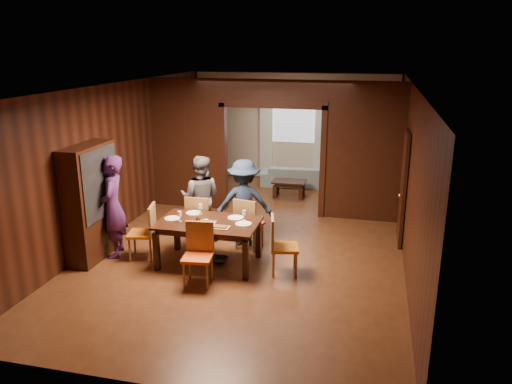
% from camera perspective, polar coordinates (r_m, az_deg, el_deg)
% --- Properties ---
extents(floor, '(9.00, 9.00, 0.00)m').
position_cam_1_polar(floor, '(9.70, -0.10, -5.25)').
color(floor, '#4A2A14').
rests_on(floor, ground).
extents(ceiling, '(5.50, 9.00, 0.02)m').
position_cam_1_polar(ceiling, '(9.03, -0.11, 12.09)').
color(ceiling, silver).
rests_on(ceiling, room_walls).
extents(room_walls, '(5.52, 9.01, 2.90)m').
position_cam_1_polar(room_walls, '(11.05, 2.20, 5.61)').
color(room_walls, black).
rests_on(room_walls, floor).
extents(person_purple, '(0.61, 0.76, 1.80)m').
position_cam_1_polar(person_purple, '(8.99, -16.04, -1.61)').
color(person_purple, '#411C54').
rests_on(person_purple, floor).
extents(person_grey, '(0.85, 0.70, 1.62)m').
position_cam_1_polar(person_grey, '(9.49, -6.37, -0.65)').
color(person_grey, '#5C5C64').
rests_on(person_grey, floor).
extents(person_navy, '(1.15, 0.83, 1.61)m').
position_cam_1_polar(person_navy, '(9.17, -1.38, -1.21)').
color(person_navy, '#1B2945').
rests_on(person_navy, floor).
extents(sofa, '(1.90, 0.86, 0.54)m').
position_cam_1_polar(sofa, '(13.18, 4.64, 1.86)').
color(sofa, '#86A3AF').
rests_on(sofa, floor).
extents(serving_bowl, '(0.31, 0.31, 0.08)m').
position_cam_1_polar(serving_bowl, '(8.39, -4.35, -3.04)').
color(serving_bowl, black).
rests_on(serving_bowl, dining_table).
extents(dining_table, '(1.68, 1.04, 0.76)m').
position_cam_1_polar(dining_table, '(8.51, -5.40, -5.79)').
color(dining_table, black).
rests_on(dining_table, floor).
extents(coffee_table, '(0.80, 0.50, 0.40)m').
position_cam_1_polar(coffee_table, '(12.24, 3.78, 0.38)').
color(coffee_table, black).
rests_on(coffee_table, floor).
extents(chair_left, '(0.53, 0.53, 0.97)m').
position_cam_1_polar(chair_left, '(8.87, -12.96, -4.47)').
color(chair_left, '#C76112').
rests_on(chair_left, floor).
extents(chair_right, '(0.53, 0.53, 0.97)m').
position_cam_1_polar(chair_right, '(8.10, 3.28, -6.12)').
color(chair_right, '#BF6512').
rests_on(chair_right, floor).
extents(chair_far_l, '(0.46, 0.46, 0.97)m').
position_cam_1_polar(chair_far_l, '(9.30, -6.37, -3.15)').
color(chair_far_l, orange).
rests_on(chair_far_l, floor).
extents(chair_far_r, '(0.52, 0.52, 0.97)m').
position_cam_1_polar(chair_far_r, '(9.08, -0.75, -3.53)').
color(chair_far_r, '#C53B12').
rests_on(chair_far_r, floor).
extents(chair_near, '(0.49, 0.49, 0.97)m').
position_cam_1_polar(chair_near, '(7.78, -6.70, -7.22)').
color(chair_near, '#E54D15').
rests_on(chair_near, floor).
extents(hutch, '(0.40, 1.20, 2.00)m').
position_cam_1_polar(hutch, '(9.00, -18.31, -1.13)').
color(hutch, black).
rests_on(hutch, floor).
extents(door_right, '(0.06, 0.90, 2.10)m').
position_cam_1_polar(door_right, '(9.62, 16.46, 0.47)').
color(door_right, black).
rests_on(door_right, floor).
extents(window_far, '(1.20, 0.03, 1.30)m').
position_cam_1_polar(window_far, '(13.50, 4.36, 8.42)').
color(window_far, silver).
rests_on(window_far, back_wall).
extents(curtain_left, '(0.35, 0.06, 2.40)m').
position_cam_1_polar(curtain_left, '(13.67, 1.17, 6.65)').
color(curtain_left, white).
rests_on(curtain_left, back_wall).
extents(curtain_right, '(0.35, 0.06, 2.40)m').
position_cam_1_polar(curtain_right, '(13.43, 7.47, 6.34)').
color(curtain_right, white).
rests_on(curtain_right, back_wall).
extents(plate_left, '(0.27, 0.27, 0.01)m').
position_cam_1_polar(plate_left, '(8.59, -9.52, -2.98)').
color(plate_left, white).
rests_on(plate_left, dining_table).
extents(plate_far_l, '(0.27, 0.27, 0.01)m').
position_cam_1_polar(plate_far_l, '(8.81, -7.13, -2.38)').
color(plate_far_l, white).
rests_on(plate_far_l, dining_table).
extents(plate_far_r, '(0.27, 0.27, 0.01)m').
position_cam_1_polar(plate_far_r, '(8.51, -2.35, -2.94)').
color(plate_far_r, white).
rests_on(plate_far_r, dining_table).
extents(plate_right, '(0.27, 0.27, 0.01)m').
position_cam_1_polar(plate_right, '(8.22, -1.44, -3.64)').
color(plate_right, white).
rests_on(plate_right, dining_table).
extents(plate_near, '(0.27, 0.27, 0.01)m').
position_cam_1_polar(plate_near, '(8.11, -6.15, -4.03)').
color(plate_near, white).
rests_on(plate_near, dining_table).
extents(platter_a, '(0.30, 0.20, 0.04)m').
position_cam_1_polar(platter_a, '(8.31, -5.67, -3.42)').
color(platter_a, gray).
rests_on(platter_a, dining_table).
extents(platter_b, '(0.30, 0.20, 0.04)m').
position_cam_1_polar(platter_b, '(8.07, -4.13, -4.00)').
color(platter_b, gray).
rests_on(platter_b, dining_table).
extents(wineglass_left, '(0.08, 0.08, 0.18)m').
position_cam_1_polar(wineglass_left, '(8.41, -8.73, -2.76)').
color(wineglass_left, silver).
rests_on(wineglass_left, dining_table).
extents(wineglass_far, '(0.08, 0.08, 0.18)m').
position_cam_1_polar(wineglass_far, '(8.72, -6.35, -1.95)').
color(wineglass_far, white).
rests_on(wineglass_far, dining_table).
extents(wineglass_right, '(0.08, 0.08, 0.18)m').
position_cam_1_polar(wineglass_right, '(8.36, -1.33, -2.69)').
color(wineglass_right, silver).
rests_on(wineglass_right, dining_table).
extents(tumbler, '(0.07, 0.07, 0.14)m').
position_cam_1_polar(tumbler, '(8.08, -5.71, -3.61)').
color(tumbler, white).
rests_on(tumbler, dining_table).
extents(condiment_jar, '(0.08, 0.08, 0.11)m').
position_cam_1_polar(condiment_jar, '(8.35, -6.61, -3.07)').
color(condiment_jar, '#522713').
rests_on(condiment_jar, dining_table).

